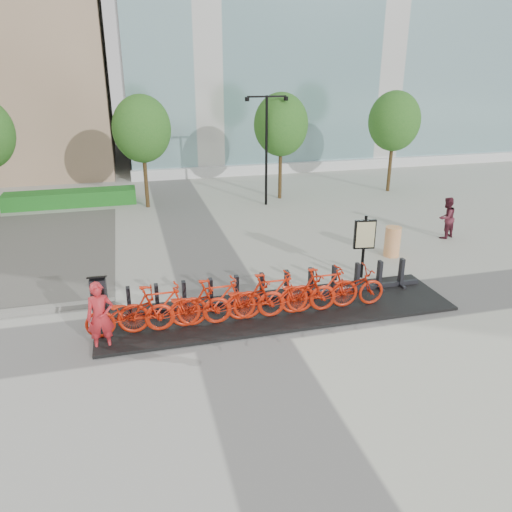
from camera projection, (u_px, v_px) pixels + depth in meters
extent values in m
plane|color=#B9BCA9|center=(234.00, 322.00, 13.04)|extent=(120.00, 120.00, 0.00)
cube|color=#185F1E|center=(71.00, 198.00, 23.62)|extent=(6.00, 1.20, 0.70)
cylinder|color=brown|center=(146.00, 175.00, 22.96)|extent=(0.18, 0.18, 3.00)
ellipsoid|color=#1B5B1B|center=(142.00, 129.00, 22.20)|extent=(2.60, 2.60, 2.99)
cylinder|color=brown|center=(280.00, 168.00, 24.51)|extent=(0.18, 0.18, 3.00)
ellipsoid|color=#1B5B1B|center=(281.00, 125.00, 23.75)|extent=(2.60, 2.60, 2.99)
cylinder|color=brown|center=(390.00, 163.00, 25.93)|extent=(0.18, 0.18, 3.00)
ellipsoid|color=#1B5B1B|center=(394.00, 121.00, 25.17)|extent=(2.60, 2.60, 2.99)
cylinder|color=black|center=(266.00, 152.00, 23.00)|extent=(0.12, 0.12, 5.00)
cube|color=black|center=(257.00, 97.00, 22.01)|extent=(0.90, 0.08, 0.08)
cube|color=black|center=(276.00, 96.00, 22.23)|extent=(0.90, 0.08, 0.08)
cylinder|color=black|center=(247.00, 99.00, 21.94)|extent=(0.20, 0.20, 0.18)
cylinder|color=black|center=(286.00, 98.00, 22.37)|extent=(0.20, 0.20, 0.18)
cube|color=black|center=(278.00, 310.00, 13.60)|extent=(9.60, 2.40, 0.08)
imported|color=red|center=(130.00, 313.00, 12.14)|extent=(2.12, 0.74, 1.11)
imported|color=red|center=(159.00, 308.00, 12.29)|extent=(2.06, 0.58, 1.24)
imported|color=red|center=(188.00, 306.00, 12.49)|extent=(2.12, 0.74, 1.11)
imported|color=red|center=(217.00, 301.00, 12.64)|extent=(2.06, 0.58, 1.24)
imported|color=red|center=(244.00, 300.00, 12.83)|extent=(2.12, 0.74, 1.11)
imported|color=red|center=(271.00, 295.00, 12.98)|extent=(2.06, 0.58, 1.24)
imported|color=red|center=(297.00, 294.00, 13.17)|extent=(2.12, 0.74, 1.11)
imported|color=red|center=(323.00, 289.00, 13.32)|extent=(2.06, 0.58, 1.24)
imported|color=red|center=(347.00, 288.00, 13.51)|extent=(2.12, 0.74, 1.11)
cube|color=black|center=(100.00, 303.00, 12.42)|extent=(0.39, 0.34, 1.33)
cube|color=black|center=(97.00, 277.00, 12.17)|extent=(0.47, 0.40, 0.17)
cube|color=black|center=(99.00, 296.00, 12.18)|extent=(0.27, 0.04, 0.37)
imported|color=red|center=(100.00, 317.00, 11.51)|extent=(0.65, 0.45, 1.71)
imported|color=#561E2A|center=(446.00, 218.00, 19.09)|extent=(0.95, 0.85, 1.60)
cylinder|color=orange|center=(392.00, 242.00, 17.36)|extent=(0.63, 0.63, 1.06)
cylinder|color=black|center=(364.00, 247.00, 15.41)|extent=(0.09, 0.09, 2.04)
cube|color=black|center=(365.00, 234.00, 15.26)|extent=(0.67, 0.19, 0.93)
cube|color=#C8C18A|center=(366.00, 235.00, 15.21)|extent=(0.57, 0.10, 0.81)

